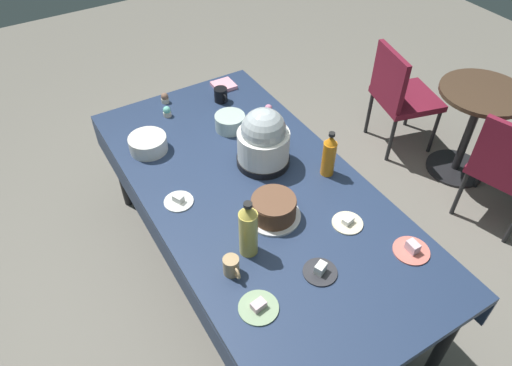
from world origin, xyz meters
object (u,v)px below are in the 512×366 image
at_px(frosted_layer_cake, 274,208).
at_px(glass_salad_bowl, 230,122).
at_px(dessert_plate_sage, 259,307).
at_px(coffee_mug_tan, 232,266).
at_px(dessert_plate_coral, 412,249).
at_px(ceramic_snack_bowl, 148,144).
at_px(cupcake_lemon, 268,110).
at_px(coffee_mug_black, 221,95).
at_px(cupcake_berry, 165,98).
at_px(maroon_chair_left, 400,93).
at_px(maroon_chair_right, 509,166).
at_px(cupcake_cocoa, 167,112).
at_px(round_cafe_table, 474,117).
at_px(dessert_plate_white, 179,201).
at_px(slow_cooker, 263,140).
at_px(dessert_plate_cream, 348,222).
at_px(potluck_table, 256,198).
at_px(soda_bottle_ginger_ale, 248,230).
at_px(soda_bottle_orange_juice, 329,155).
at_px(dessert_plate_charcoal, 320,271).

height_order(frosted_layer_cake, glass_salad_bowl, frosted_layer_cake).
height_order(dessert_plate_sage, coffee_mug_tan, coffee_mug_tan).
height_order(frosted_layer_cake, dessert_plate_coral, frosted_layer_cake).
bearing_deg(frosted_layer_cake, ceramic_snack_bowl, -157.45).
xyz_separation_m(cupcake_lemon, coffee_mug_black, (-0.28, -0.19, 0.01)).
bearing_deg(dessert_plate_coral, cupcake_berry, -164.06).
height_order(dessert_plate_coral, maroon_chair_left, maroon_chair_left).
xyz_separation_m(maroon_chair_left, maroon_chair_right, (0.99, 0.00, 0.00)).
xyz_separation_m(ceramic_snack_bowl, dessert_plate_coral, (1.32, 0.76, -0.03)).
bearing_deg(glass_salad_bowl, ceramic_snack_bowl, -96.92).
xyz_separation_m(frosted_layer_cake, glass_salad_bowl, (-0.74, 0.17, -0.01)).
bearing_deg(cupcake_cocoa, ceramic_snack_bowl, -41.25).
relative_size(dessert_plate_sage, round_cafe_table, 0.24).
bearing_deg(ceramic_snack_bowl, dessert_plate_sage, 0.10).
height_order(glass_salad_bowl, dessert_plate_sage, glass_salad_bowl).
distance_m(dessert_plate_sage, dessert_plate_white, 0.74).
relative_size(cupcake_cocoa, round_cafe_table, 0.09).
xyz_separation_m(slow_cooker, dessert_plate_cream, (0.60, 0.11, -0.15)).
xyz_separation_m(slow_cooker, maroon_chair_right, (0.59, 1.49, -0.42)).
height_order(ceramic_snack_bowl, cupcake_cocoa, ceramic_snack_bowl).
bearing_deg(dessert_plate_white, potluck_table, 71.59).
xyz_separation_m(potluck_table, maroon_chair_right, (0.42, 1.63, -0.20)).
bearing_deg(potluck_table, coffee_mug_tan, -42.53).
relative_size(potluck_table, soda_bottle_ginger_ale, 6.99).
bearing_deg(dessert_plate_sage, ceramic_snack_bowl, -179.90).
height_order(dessert_plate_cream, maroon_chair_right, maroon_chair_right).
distance_m(cupcake_lemon, cupcake_cocoa, 0.63).
bearing_deg(ceramic_snack_bowl, slow_cooker, 49.45).
relative_size(glass_salad_bowl, coffee_mug_black, 1.44).
bearing_deg(coffee_mug_tan, dessert_plate_cream, 86.66).
height_order(slow_cooker, dessert_plate_coral, slow_cooker).
relative_size(slow_cooker, ceramic_snack_bowl, 1.60).
bearing_deg(coffee_mug_black, coffee_mug_tan, -26.01).
height_order(ceramic_snack_bowl, dessert_plate_white, ceramic_snack_bowl).
relative_size(soda_bottle_ginger_ale, coffee_mug_tan, 2.75).
distance_m(slow_cooker, glass_salad_bowl, 0.39).
height_order(frosted_layer_cake, cupcake_cocoa, frosted_layer_cake).
relative_size(dessert_plate_cream, coffee_mug_black, 1.20).
relative_size(soda_bottle_orange_juice, round_cafe_table, 0.38).
bearing_deg(cupcake_cocoa, cupcake_berry, 161.87).
height_order(potluck_table, cupcake_berry, cupcake_berry).
xyz_separation_m(glass_salad_bowl, soda_bottle_ginger_ale, (0.87, -0.38, 0.10)).
bearing_deg(coffee_mug_black, dessert_plate_coral, 6.38).
bearing_deg(slow_cooker, dessert_plate_coral, 16.30).
relative_size(potluck_table, dessert_plate_charcoal, 14.17).
distance_m(frosted_layer_cake, dessert_plate_coral, 0.67).
distance_m(dessert_plate_coral, soda_bottle_orange_juice, 0.64).
bearing_deg(dessert_plate_coral, soda_bottle_orange_juice, -179.37).
xyz_separation_m(potluck_table, frosted_layer_cake, (0.20, -0.02, 0.12)).
bearing_deg(soda_bottle_ginger_ale, potluck_table, 144.11).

